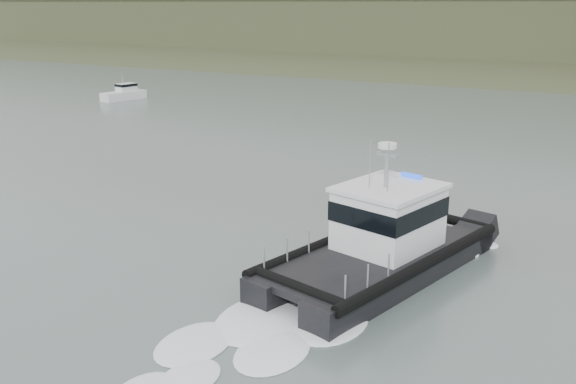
# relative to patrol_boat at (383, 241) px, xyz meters

# --- Properties ---
(ground) EXTENTS (400.00, 400.00, 0.00)m
(ground) POSITION_rel_patrol_boat_xyz_m (-6.98, -5.44, -1.49)
(ground) COLOR #546461
(ground) RESTS_ON ground
(headlands) EXTENTS (500.00, 105.36, 27.12)m
(headlands) POSITION_rel_patrol_boat_xyz_m (-6.98, 120.06, 5.55)
(headlands) COLOR #354125
(headlands) RESTS_ON ground
(patrol_boat) EXTENTS (7.25, 13.00, 5.97)m
(patrol_boat) POSITION_rel_patrol_boat_xyz_m (0.00, 0.00, 0.00)
(patrol_boat) COLOR black
(patrol_boat) RESTS_ON ground
(motorboat) EXTENTS (2.88, 5.81, 3.06)m
(motorboat) POSITION_rel_patrol_boat_xyz_m (-46.37, 33.97, -0.73)
(motorboat) COLOR silver
(motorboat) RESTS_ON ground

